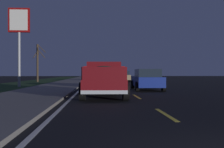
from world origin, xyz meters
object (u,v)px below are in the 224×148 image
Objects in this scene: sedan_blue at (147,79)px; pickup_truck at (104,78)px; sedan_tan at (123,76)px; bare_tree_far at (38,62)px; gas_price_sign at (19,28)px.

pickup_truck is at bearing 146.97° from sedan_blue.
bare_tree_far is at bearing 92.72° from sedan_tan.
sedan_tan is at bearing -0.12° from sedan_blue.
sedan_blue is at bearing -115.02° from gas_price_sign.
sedan_tan and sedan_blue have the same top height.
sedan_tan is 12.25m from bare_tree_far.
bare_tree_far reaches higher than sedan_tan.
sedan_tan is at bearing -87.28° from bare_tree_far.
sedan_blue is at bearing -145.92° from bare_tree_far.
sedan_tan is 0.83× the size of bare_tree_far.
gas_price_sign is (10.07, 7.46, 4.40)m from pickup_truck.
sedan_tan is 17.76m from gas_price_sign.
sedan_tan is 1.00× the size of sedan_blue.
gas_price_sign reaches higher than sedan_blue.
pickup_truck is at bearing -159.04° from bare_tree_far.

